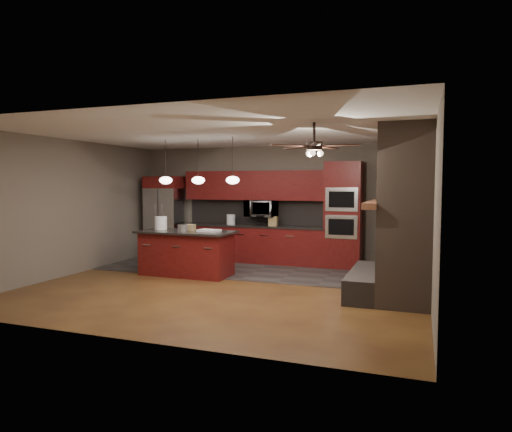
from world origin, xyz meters
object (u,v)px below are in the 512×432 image
at_px(kitchen_island, 186,253).
at_px(counter_box, 273,221).
at_px(oven_tower, 344,215).
at_px(paint_tray, 209,231).
at_px(cardboard_box, 190,227).
at_px(white_bucket, 161,223).
at_px(refrigerator, 166,217).
at_px(counter_bucket, 231,219).
at_px(microwave, 261,208).
at_px(paint_can, 183,228).

height_order(kitchen_island, counter_box, counter_box).
height_order(oven_tower, paint_tray, oven_tower).
relative_size(kitchen_island, cardboard_box, 10.34).
bearing_deg(cardboard_box, counter_box, 60.58).
relative_size(oven_tower, white_bucket, 8.62).
height_order(paint_tray, counter_box, counter_box).
bearing_deg(white_bucket, refrigerator, 118.27).
xyz_separation_m(paint_tray, cardboard_box, (-0.48, 0.09, 0.04)).
bearing_deg(cardboard_box, kitchen_island, -91.33).
height_order(refrigerator, counter_box, refrigerator).
relative_size(kitchen_island, paint_tray, 4.74).
bearing_deg(kitchen_island, cardboard_box, 83.58).
bearing_deg(counter_box, cardboard_box, -128.18).
xyz_separation_m(refrigerator, white_bucket, (0.97, -1.80, 0.02)).
bearing_deg(counter_bucket, white_bucket, -113.39).
xyz_separation_m(oven_tower, refrigerator, (-4.52, -0.07, -0.15)).
bearing_deg(counter_bucket, cardboard_box, -94.84).
bearing_deg(oven_tower, microwave, 178.34).
bearing_deg(microwave, paint_tray, -102.65).
relative_size(paint_tray, counter_box, 1.89).
bearing_deg(refrigerator, counter_box, 0.62).
distance_m(oven_tower, white_bucket, 4.02).
bearing_deg(refrigerator, counter_bucket, 2.61).
height_order(paint_tray, counter_bucket, counter_bucket).
relative_size(refrigerator, paint_tray, 4.88).
distance_m(kitchen_island, paint_can, 0.53).
relative_size(microwave, cardboard_box, 3.76).
bearing_deg(counter_box, kitchen_island, -126.52).
bearing_deg(cardboard_box, paint_can, -100.16).
distance_m(cardboard_box, counter_box, 2.17).
bearing_deg(counter_bucket, paint_can, -96.04).
xyz_separation_m(white_bucket, paint_tray, (1.14, -0.02, -0.12)).
xyz_separation_m(microwave, paint_tray, (-0.44, -1.95, -0.36)).
height_order(white_bucket, counter_box, white_bucket).
relative_size(microwave, refrigerator, 0.35).
height_order(oven_tower, kitchen_island, oven_tower).
bearing_deg(cardboard_box, counter_bucket, 91.22).
distance_m(oven_tower, microwave, 1.98).
xyz_separation_m(cardboard_box, counter_bucket, (0.15, 1.81, 0.04)).
height_order(paint_can, counter_bucket, counter_bucket).
distance_m(white_bucket, cardboard_box, 0.67).
bearing_deg(white_bucket, counter_box, 43.69).
bearing_deg(kitchen_island, paint_tray, 6.59).
height_order(white_bucket, paint_tray, white_bucket).
relative_size(microwave, kitchen_island, 0.36).
bearing_deg(paint_can, microwave, 64.65).
xyz_separation_m(microwave, counter_bucket, (-0.77, -0.05, -0.28)).
distance_m(microwave, cardboard_box, 2.10).
bearing_deg(oven_tower, cardboard_box, -148.05).
relative_size(paint_can, cardboard_box, 1.04).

